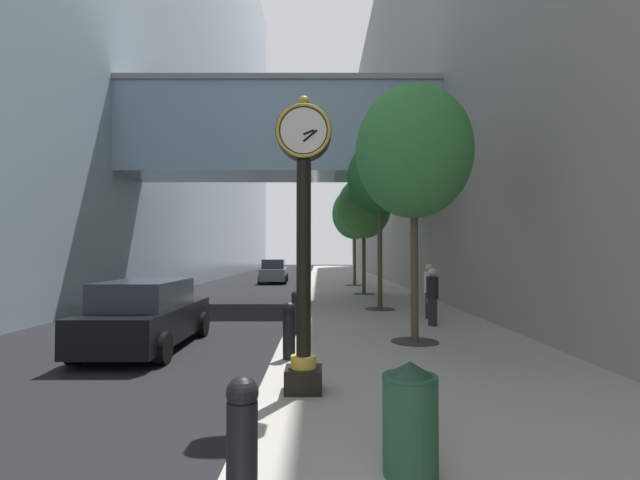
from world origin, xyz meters
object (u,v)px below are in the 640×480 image
Objects in this scene: street_tree_mid_near at (380,178)px; street_tree_far at (355,214)px; bollard_fourth at (297,311)px; pedestrian_by_clock at (430,289)px; pedestrian_walking at (433,296)px; street_tree_near at (414,152)px; bollard_nearest at (243,445)px; street_tree_mid_far at (364,208)px; trash_bin at (411,416)px; car_black_mid at (148,315)px; car_grey_near at (274,271)px; street_clock at (304,228)px; bollard_third at (290,329)px.

street_tree_far is (0.00, 12.12, -0.27)m from street_tree_mid_near.
bollard_fourth is 0.64× the size of pedestrian_by_clock.
street_tree_near is at bearing -113.06° from pedestrian_walking.
bollard_nearest is 1.00× the size of bollard_fourth.
street_tree_mid_far is at bearing -90.00° from street_tree_far.
street_tree_mid_far is 5.61× the size of trash_bin.
bollard_nearest is at bearing -153.16° from trash_bin.
car_grey_near is at bearing 88.51° from car_black_mid.
street_tree_mid_near reaches higher than bollard_fourth.
trash_bin is (-1.35, -24.42, -4.02)m from street_tree_far.
street_tree_near is at bearing -108.56° from pedestrian_by_clock.
trash_bin is at bearing -94.22° from street_tree_mid_far.
street_tree_mid_far reaches higher than car_grey_near.
trash_bin is 0.61× the size of pedestrian_by_clock.
bollard_nearest is at bearing -98.37° from street_tree_mid_far.
bollard_fourth is 0.18× the size of street_tree_mid_near.
bollard_nearest is 0.19× the size of street_tree_mid_far.
car_grey_near is at bearing 96.82° from street_clock.
pedestrian_by_clock is at bearing -81.60° from street_tree_mid_far.
street_tree_mid_far is 9.17m from pedestrian_by_clock.
bollard_nearest is (-0.36, -3.25, -1.87)m from street_clock.
street_tree_far is 8.07m from car_grey_near.
street_clock is 0.74× the size of street_tree_near.
street_clock is at bearing -104.05° from street_tree_mid_near.
pedestrian_walking is 0.37× the size of car_black_mid.
pedestrian_by_clock is 8.34m from car_black_mid.
car_black_mid is at bearing -91.49° from car_grey_near.
bollard_fourth is 3.55m from car_black_mid.
pedestrian_walking is 0.95× the size of pedestrian_by_clock.
trash_bin is 0.64× the size of pedestrian_walking.
pedestrian_walking is at bearing 60.40° from street_clock.
pedestrian_by_clock is (0.25, 1.37, 0.06)m from pedestrian_walking.
bollard_nearest is 0.24× the size of car_grey_near.
street_clock is 0.72× the size of street_tree_mid_near.
pedestrian_by_clock is at bearing -70.07° from car_grey_near.
street_tree_far is at bearing 83.63° from bollard_nearest.
street_tree_far is at bearing 83.62° from street_clock.
pedestrian_walking reaches higher than trash_bin.
street_tree_mid_near is 17.89m from car_grey_near.
bollard_fourth is 7.18m from street_tree_mid_near.
car_black_mid reaches higher than trash_bin.
bollard_fourth is 7.38m from trash_bin.
pedestrian_walking is (0.99, -3.72, -3.97)m from street_tree_mid_near.
bollard_third is 24.36m from car_grey_near.
car_grey_near is at bearing 118.21° from street_tree_mid_far.
car_grey_near is (-5.59, 16.48, -4.13)m from street_tree_mid_near.
car_black_mid is (-4.83, 6.14, 0.09)m from trash_bin.
car_black_mid is (-3.73, 3.62, -1.82)m from street_clock.
bollard_third is 0.68× the size of pedestrian_walking.
car_black_mid is (-6.18, -18.28, -3.93)m from street_tree_far.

